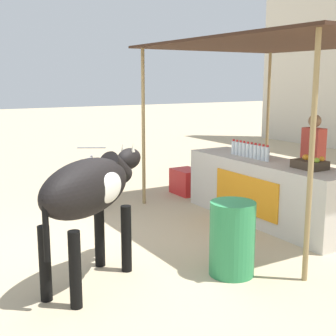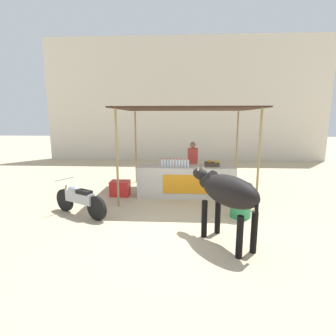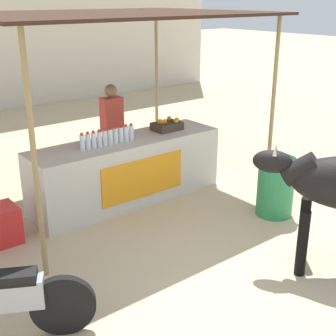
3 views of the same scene
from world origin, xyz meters
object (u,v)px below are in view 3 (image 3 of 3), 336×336
fruit_crate (167,125)px  water_barrel (275,187)px  stall_counter (128,170)px  vendor_behind_counter (113,133)px

fruit_crate → water_barrel: size_ratio=0.52×
stall_counter → water_barrel: bearing=-52.1°
stall_counter → water_barrel: (1.34, -1.73, -0.06)m
water_barrel → stall_counter: bearing=127.9°
stall_counter → fruit_crate: size_ratio=6.82×
stall_counter → water_barrel: stall_counter is taller
vendor_behind_counter → water_barrel: size_ratio=1.94×
fruit_crate → stall_counter: bearing=-176.3°
stall_counter → vendor_behind_counter: (0.23, 0.75, 0.37)m
stall_counter → vendor_behind_counter: vendor_behind_counter is taller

